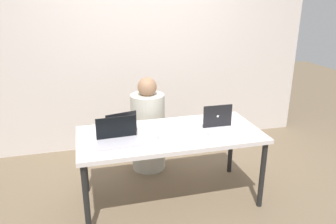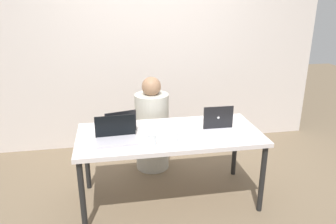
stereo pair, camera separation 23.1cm
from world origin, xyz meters
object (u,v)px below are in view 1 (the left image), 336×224
water_glass_center (177,137)px  person_at_center (148,129)px  laptop_front_right (220,126)px  laptop_front_left (118,138)px  laptop_back_left (119,128)px  water_glass_left (155,141)px

water_glass_center → person_at_center: bearing=95.5°
laptop_front_right → laptop_front_left: (-0.96, -0.00, -0.00)m
person_at_center → laptop_back_left: person_at_center is taller
laptop_front_right → person_at_center: bearing=126.0°
laptop_front_left → water_glass_left: size_ratio=3.66×
laptop_front_left → water_glass_left: (0.30, -0.15, -0.00)m
laptop_back_left → water_glass_left: laptop_back_left is taller
person_at_center → water_glass_center: person_at_center is taller
laptop_back_left → person_at_center: bearing=-138.2°
person_at_center → laptop_front_right: (0.54, -0.77, 0.28)m
person_at_center → laptop_back_left: bearing=70.4°
laptop_front_left → water_glass_left: 0.33m
person_at_center → laptop_front_left: 0.92m
laptop_front_left → laptop_front_right: bearing=-2.8°
person_at_center → water_glass_left: 0.96m
laptop_back_left → water_glass_center: bearing=132.0°
laptop_front_right → water_glass_left: bearing=-166.6°
laptop_front_left → water_glass_center: 0.51m
laptop_front_right → laptop_back_left: laptop_front_right is taller
laptop_front_left → person_at_center: bearing=58.7°
water_glass_center → laptop_front_right: bearing=13.4°
person_at_center → water_glass_left: bearing=97.6°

